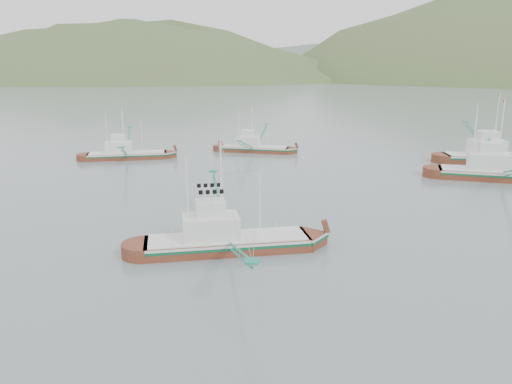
% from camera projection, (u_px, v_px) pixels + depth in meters
% --- Properties ---
extents(ground, '(1200.00, 1200.00, 0.00)m').
position_uv_depth(ground, '(242.00, 247.00, 41.51)').
color(ground, slate).
rests_on(ground, ground).
extents(main_boat, '(13.76, 23.30, 9.81)m').
position_uv_depth(main_boat, '(226.00, 227.00, 40.33)').
color(main_boat, '#5E2713').
rests_on(main_boat, ground).
extents(bg_boat_right, '(15.43, 27.42, 11.11)m').
position_uv_depth(bg_boat_right, '(499.00, 168.00, 64.67)').
color(bg_boat_right, '#5E2713').
rests_on(bg_boat_right, ground).
extents(bg_boat_left, '(12.50, 21.13, 8.93)m').
position_uv_depth(bg_boat_left, '(126.00, 148.00, 78.49)').
color(bg_boat_left, '#5E2713').
rests_on(bg_boat_left, ground).
extents(bg_boat_far, '(11.67, 21.01, 8.50)m').
position_uv_depth(bg_boat_far, '(254.00, 145.00, 84.66)').
color(bg_boat_far, '#5E2713').
rests_on(bg_boat_far, ground).
extents(bg_boat_extra, '(15.59, 27.28, 11.11)m').
position_uv_depth(bg_boat_extra, '(495.00, 151.00, 75.71)').
color(bg_boat_extra, '#5E2713').
rests_on(bg_boat_extra, ground).
extents(headland_left, '(448.00, 308.00, 210.00)m').
position_uv_depth(headland_left, '(128.00, 79.00, 416.91)').
color(headland_left, '#465B2F').
rests_on(headland_left, ground).
extents(ridge_distant, '(960.00, 400.00, 240.00)m').
position_uv_depth(ridge_distant, '(377.00, 75.00, 566.97)').
color(ridge_distant, slate).
rests_on(ridge_distant, ground).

